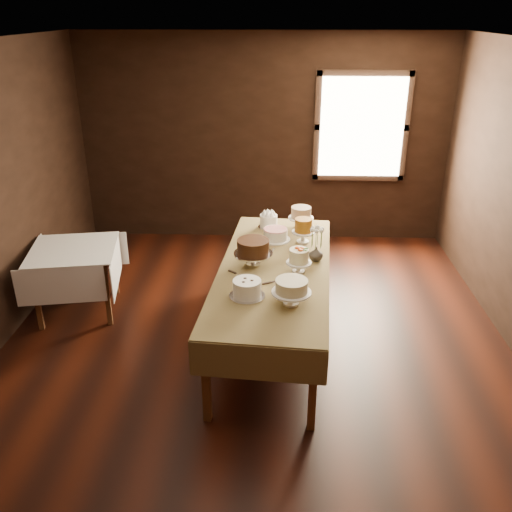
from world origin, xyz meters
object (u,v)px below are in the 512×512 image
object	(u,v)px
cake_lattice	(275,235)
cake_chocolate	(253,253)
display_table	(274,273)
cake_server_c	(272,251)
cake_swirl	(247,289)
cake_server_b	(300,293)
cake_meringue	(269,222)
cake_server_a	(279,281)
cake_server_e	(242,276)
cake_server_d	(309,255)
cake_flowers	(299,262)
flower_vase	(316,254)
cake_caramel	(303,232)
cake_cream	(291,293)
cake_speckled	(301,218)
side_table	(74,256)

from	to	relation	value
cake_lattice	cake_chocolate	xyz separation A→B (m)	(-0.21, -0.62, 0.07)
display_table	cake_server_c	world-z (taller)	cake_server_c
cake_swirl	cake_server_b	size ratio (longest dim) A/B	1.28
cake_meringue	cake_server_a	world-z (taller)	cake_meringue
display_table	cake_meringue	xyz separation A→B (m)	(-0.07, 1.02, 0.13)
cake_server_e	display_table	bearing A→B (deg)	71.83
cake_server_d	cake_server_c	bearing A→B (deg)	146.33
cake_flowers	display_table	bearing A→B (deg)	158.06
cake_server_b	cake_server_c	distance (m)	0.91
cake_lattice	cake_server_a	distance (m)	0.95
cake_meringue	flower_vase	size ratio (longest dim) A/B	1.61
cake_lattice	cake_server_e	size ratio (longest dim) A/B	1.47
cake_meringue	cake_caramel	distance (m)	0.55
cake_meringue	cake_server_c	distance (m)	0.66
cake_chocolate	cake_flowers	bearing A→B (deg)	-18.42
cake_flowers	cake_server_e	bearing A→B (deg)	-168.53
cake_flowers	cake_server_d	distance (m)	0.41
display_table	cake_server_e	distance (m)	0.36
cake_cream	cake_swirl	bearing A→B (deg)	163.57
cake_server_b	cake_caramel	bearing A→B (deg)	130.30
cake_meringue	cake_speckled	distance (m)	0.36
cake_swirl	cake_chocolate	bearing A→B (deg)	87.78
flower_vase	cake_speckled	bearing A→B (deg)	97.46
cake_flowers	cake_cream	world-z (taller)	cake_flowers
cake_meringue	cake_server_c	xyz separation A→B (m)	(0.05, -0.65, -0.07)
cake_swirl	cake_lattice	bearing A→B (deg)	79.49
cake_meringue	cake_server_d	bearing A→B (deg)	-60.35
cake_flowers	cake_server_e	distance (m)	0.54
cake_lattice	cake_server_b	distance (m)	1.19
display_table	cake_speckled	bearing A→B (deg)	74.81
cake_cream	cake_lattice	bearing A→B (deg)	95.84
cake_meringue	cake_cream	size ratio (longest dim) A/B	0.70
cake_server_d	cake_server_e	bearing A→B (deg)	-163.94
cake_cream	cake_server_c	distance (m)	1.08
cake_server_d	cake_cream	bearing A→B (deg)	-122.50
display_table	cake_swirl	distance (m)	0.64
cake_speckled	flower_vase	distance (m)	0.89
cake_server_e	cake_server_c	bearing A→B (deg)	102.66
display_table	cake_server_e	xyz separation A→B (m)	(-0.29, -0.20, 0.06)
cake_meringue	flower_vase	distance (m)	0.98
cake_swirl	cake_server_c	xyz separation A→B (m)	(0.20, 0.95, -0.07)
cake_speckled	cake_cream	distance (m)	1.75
cake_flowers	cake_server_d	xyz separation A→B (m)	(0.12, 0.38, -0.10)
cake_lattice	cake_cream	size ratio (longest dim) A/B	1.07
cake_chocolate	cake_cream	distance (m)	0.82
side_table	cake_server_d	distance (m)	2.49
display_table	cake_speckled	size ratio (longest dim) A/B	9.62
cake_speckled	cake_server_c	bearing A→B (deg)	-114.48
side_table	cake_server_c	size ratio (longest dim) A/B	4.23
cake_chocolate	cake_server_a	world-z (taller)	cake_chocolate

